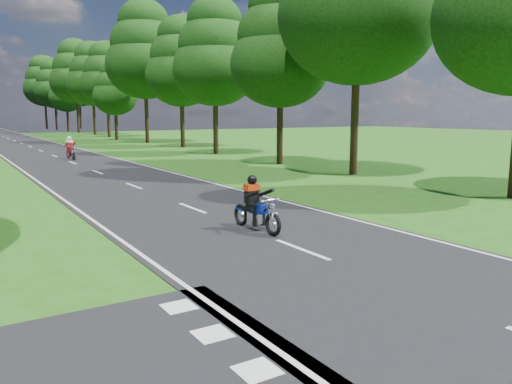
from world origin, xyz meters
TOP-DOWN VIEW (x-y plane):
  - ground at (0.00, 0.00)m, footprint 160.00×160.00m
  - main_road at (0.00, 50.00)m, footprint 7.00×140.00m
  - road_markings at (-0.14, 48.13)m, footprint 7.40×140.00m
  - treeline at (1.43, 60.06)m, footprint 40.00×115.35m
  - rider_near_blue at (0.12, 4.17)m, footprint 0.69×1.82m
  - rider_far_red at (0.43, 28.52)m, footprint 0.65×1.89m

SIDE VIEW (x-z plane):
  - ground at x=0.00m, z-range 0.00..0.00m
  - main_road at x=0.00m, z-range 0.00..0.02m
  - road_markings at x=-0.14m, z-range 0.02..0.03m
  - rider_near_blue at x=0.12m, z-range 0.02..1.51m
  - rider_far_red at x=0.43m, z-range 0.02..1.59m
  - treeline at x=1.43m, z-range 0.86..15.65m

